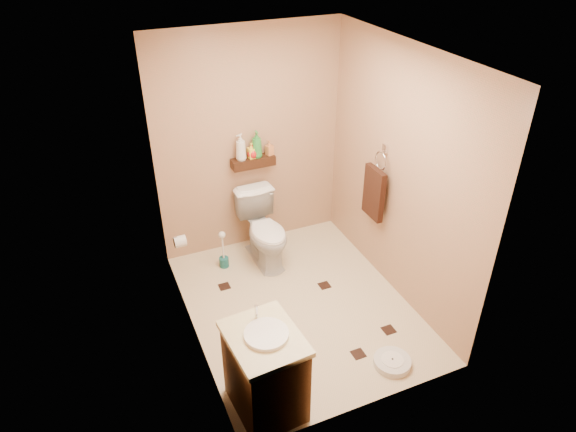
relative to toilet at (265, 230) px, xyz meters
name	(u,v)px	position (x,y,z in m)	size (l,w,h in m)	color
ground	(298,306)	(0.02, -0.83, -0.38)	(2.50, 2.50, 0.00)	beige
wall_back	(250,143)	(0.02, 0.42, 0.82)	(2.00, 0.04, 2.40)	#A67F5E
wall_front	(379,285)	(0.02, -2.08, 0.82)	(2.00, 0.04, 2.40)	#A67F5E
wall_left	(183,223)	(-0.98, -0.83, 0.82)	(0.04, 2.50, 2.40)	#A67F5E
wall_right	(400,177)	(1.02, -0.83, 0.82)	(0.04, 2.50, 2.40)	#A67F5E
ceiling	(302,54)	(0.02, -0.83, 2.02)	(2.00, 2.50, 0.02)	white
wall_shelf	(253,162)	(0.02, 0.34, 0.64)	(0.46, 0.14, 0.10)	#371C0F
floor_accents	(305,306)	(0.07, -0.87, -0.37)	(1.30, 1.50, 0.01)	black
toilet	(265,230)	(0.00, 0.00, 0.00)	(0.42, 0.74, 0.76)	white
vanity	(265,371)	(-0.68, -1.78, 0.00)	(0.54, 0.64, 0.85)	brown
bathroom_scale	(392,362)	(0.44, -1.82, -0.35)	(0.37, 0.37, 0.06)	silver
toilet_brush	(223,254)	(-0.45, 0.06, -0.22)	(0.10, 0.10, 0.44)	#175A5D
towel_ring	(374,191)	(0.93, -0.58, 0.57)	(0.12, 0.30, 0.76)	silver
toilet_paper	(180,241)	(-0.92, -0.18, 0.22)	(0.12, 0.11, 0.12)	silver
bottle_a	(241,147)	(-0.11, 0.34, 0.83)	(0.11, 0.11, 0.28)	silver
bottle_b	(251,151)	(0.00, 0.34, 0.78)	(0.07, 0.08, 0.17)	yellow
bottle_c	(252,151)	(0.01, 0.34, 0.76)	(0.11, 0.11, 0.14)	red
bottle_d	(257,144)	(0.06, 0.34, 0.83)	(0.11, 0.11, 0.29)	#2C8636
bottle_e	(269,148)	(0.20, 0.34, 0.77)	(0.07, 0.07, 0.16)	#CA7943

